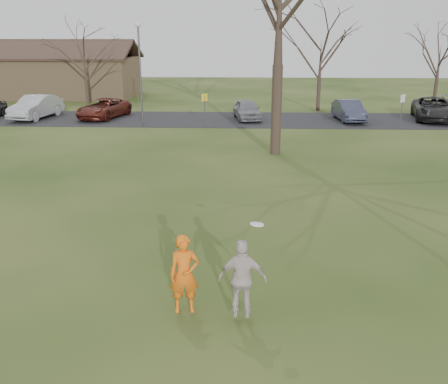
% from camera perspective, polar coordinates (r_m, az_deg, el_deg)
% --- Properties ---
extents(ground, '(120.00, 120.00, 0.00)m').
position_cam_1_polar(ground, '(10.37, -1.02, -14.74)').
color(ground, '#1E380F').
rests_on(ground, ground).
extents(parking_strip, '(62.00, 6.50, 0.04)m').
position_cam_1_polar(parking_strip, '(34.20, 1.58, 8.30)').
color(parking_strip, black).
rests_on(parking_strip, ground).
extents(player_defender, '(0.67, 0.50, 1.69)m').
position_cam_1_polar(player_defender, '(10.39, -4.56, -9.37)').
color(player_defender, orange).
rests_on(player_defender, ground).
extents(car_1, '(2.38, 4.94, 1.56)m').
position_cam_1_polar(car_1, '(36.76, -20.71, 9.10)').
color(car_1, '#A5A6AB').
rests_on(car_1, parking_strip).
extents(car_2, '(3.25, 5.09, 1.31)m').
position_cam_1_polar(car_2, '(35.60, -13.61, 9.29)').
color(car_2, '#521B13').
rests_on(car_2, parking_strip).
extents(car_4, '(2.15, 4.07, 1.32)m').
position_cam_1_polar(car_4, '(34.10, 2.64, 9.41)').
color(car_4, gray).
rests_on(car_4, parking_strip).
extents(car_5, '(1.74, 4.18, 1.34)m').
position_cam_1_polar(car_5, '(34.52, 14.09, 9.03)').
color(car_5, '#32354B').
rests_on(car_5, parking_strip).
extents(car_6, '(3.52, 5.74, 1.49)m').
position_cam_1_polar(car_6, '(36.64, 22.89, 8.77)').
color(car_6, black).
rests_on(car_6, parking_strip).
extents(catching_play, '(0.97, 0.44, 1.98)m').
position_cam_1_polar(catching_play, '(9.92, 2.14, -9.90)').
color(catching_play, beige).
rests_on(catching_play, ground).
extents(building, '(20.60, 8.50, 5.14)m').
position_cam_1_polar(building, '(51.20, -21.67, 12.36)').
color(building, '#8C6D4C').
rests_on(building, ground).
extents(lamp_post, '(0.34, 0.34, 6.27)m').
position_cam_1_polar(lamp_post, '(31.96, -9.62, 14.54)').
color(lamp_post, '#47474C').
rests_on(lamp_post, ground).
extents(sign_yellow, '(0.35, 0.35, 2.08)m').
position_cam_1_polar(sign_yellow, '(31.12, -2.24, 10.03)').
color(sign_yellow, '#47474C').
rests_on(sign_yellow, ground).
extents(sign_white, '(0.35, 0.35, 2.08)m').
position_cam_1_polar(sign_white, '(32.42, 19.71, 9.33)').
color(sign_white, '#47474C').
rests_on(sign_white, ground).
extents(big_tree, '(9.00, 9.00, 14.00)m').
position_cam_1_polar(big_tree, '(23.83, 6.42, 21.00)').
color(big_tree, '#352821').
rests_on(big_tree, ground).
extents(small_tree_row, '(55.00, 5.90, 8.50)m').
position_cam_1_polar(small_tree_row, '(39.03, 8.45, 15.00)').
color(small_tree_row, '#352821').
rests_on(small_tree_row, ground).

